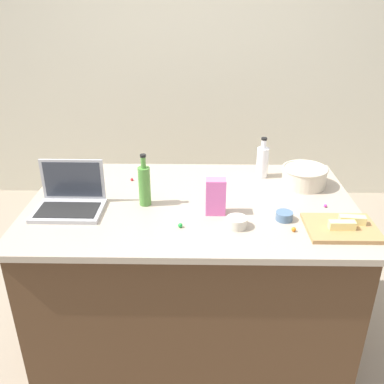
{
  "coord_description": "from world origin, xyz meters",
  "views": [
    {
      "loc": [
        0.03,
        -1.83,
        1.83
      ],
      "look_at": [
        0.0,
        0.0,
        0.95
      ],
      "focal_mm": 39.35,
      "sensor_mm": 36.0,
      "label": 1
    }
  ],
  "objects": [
    {
      "name": "candy_bag",
      "position": [
        0.11,
        -0.12,
        0.99
      ],
      "size": [
        0.09,
        0.06,
        0.17
      ],
      "primitive_type": "cube",
      "color": "pink",
      "rests_on": "island_counter"
    },
    {
      "name": "laptop",
      "position": [
        -0.57,
        -0.09,
        0.95
      ],
      "size": [
        0.31,
        0.23,
        0.22
      ],
      "color": "#B7B7BC",
      "rests_on": "island_counter"
    },
    {
      "name": "mixing_bowl_large",
      "position": [
        0.58,
        0.2,
        0.95
      ],
      "size": [
        0.23,
        0.23,
        0.1
      ],
      "color": "beige",
      "rests_on": "island_counter"
    },
    {
      "name": "island_counter",
      "position": [
        0.0,
        0.0,
        0.45
      ],
      "size": [
        1.58,
        0.97,
        0.9
      ],
      "color": "#4C331E",
      "rests_on": "ground"
    },
    {
      "name": "butter_stick_right",
      "position": [
        0.69,
        -0.24,
        0.94
      ],
      "size": [
        0.11,
        0.05,
        0.04
      ],
      "primitive_type": "cube",
      "rotation": [
        0.0,
        0.0,
        -0.1
      ],
      "color": "#F4E58C",
      "rests_on": "cutting_board"
    },
    {
      "name": "candy_3",
      "position": [
        0.63,
        -0.05,
        0.91
      ],
      "size": [
        0.02,
        0.02,
        0.02
      ],
      "primitive_type": "sphere",
      "color": "#CC3399",
      "rests_on": "island_counter"
    },
    {
      "name": "candy_5",
      "position": [
        0.57,
        0.38,
        0.91
      ],
      "size": [
        0.02,
        0.02,
        0.02
      ],
      "primitive_type": "sphere",
      "color": "yellow",
      "rests_on": "island_counter"
    },
    {
      "name": "butter_stick_left",
      "position": [
        0.64,
        -0.28,
        0.94
      ],
      "size": [
        0.11,
        0.04,
        0.04
      ],
      "primitive_type": "cube",
      "rotation": [
        0.0,
        0.0,
        0.01
      ],
      "color": "#F4E58C",
      "rests_on": "cutting_board"
    },
    {
      "name": "bottle_olive",
      "position": [
        -0.22,
        -0.03,
        1.0
      ],
      "size": [
        0.06,
        0.06,
        0.25
      ],
      "color": "#4C8C38",
      "rests_on": "island_counter"
    },
    {
      "name": "ramekin_small",
      "position": [
        0.2,
        -0.24,
        0.92
      ],
      "size": [
        0.09,
        0.09,
        0.05
      ],
      "primitive_type": "cylinder",
      "color": "beige",
      "rests_on": "island_counter"
    },
    {
      "name": "candy_4",
      "position": [
        -0.05,
        -0.25,
        0.91
      ],
      "size": [
        0.02,
        0.02,
        0.02
      ],
      "primitive_type": "sphere",
      "color": "green",
      "rests_on": "island_counter"
    },
    {
      "name": "bottle_vinegar",
      "position": [
        0.38,
        0.31,
        0.99
      ],
      "size": [
        0.06,
        0.06,
        0.22
      ],
      "color": "white",
      "rests_on": "island_counter"
    },
    {
      "name": "candy_0",
      "position": [
        -0.58,
        0.22,
        0.91
      ],
      "size": [
        0.02,
        0.02,
        0.02
      ],
      "primitive_type": "sphere",
      "color": "yellow",
      "rests_on": "island_counter"
    },
    {
      "name": "candy_1",
      "position": [
        -0.33,
        0.24,
        0.91
      ],
      "size": [
        0.02,
        0.02,
        0.02
      ],
      "primitive_type": "sphere",
      "color": "red",
      "rests_on": "island_counter"
    },
    {
      "name": "ramekin_medium",
      "position": [
        0.41,
        -0.18,
        0.92
      ],
      "size": [
        0.08,
        0.08,
        0.04
      ],
      "primitive_type": "cylinder",
      "color": "slate",
      "rests_on": "island_counter"
    },
    {
      "name": "cutting_board",
      "position": [
        0.64,
        -0.26,
        0.91
      ],
      "size": [
        0.3,
        0.24,
        0.02
      ],
      "primitive_type": "cube",
      "color": "#AD7F4C",
      "rests_on": "island_counter"
    },
    {
      "name": "ground_plane",
      "position": [
        0.0,
        0.0,
        0.0
      ],
      "size": [
        12.0,
        12.0,
        0.0
      ],
      "primitive_type": "plane",
      "color": "gray"
    },
    {
      "name": "candy_2",
      "position": [
        0.44,
        -0.28,
        0.91
      ],
      "size": [
        0.02,
        0.02,
        0.02
      ],
      "primitive_type": "sphere",
      "color": "orange",
      "rests_on": "island_counter"
    },
    {
      "name": "wall_back",
      "position": [
        0.0,
        2.04,
        1.3
      ],
      "size": [
        8.0,
        0.1,
        2.6
      ],
      "primitive_type": "cube",
      "color": "beige",
      "rests_on": "ground"
    }
  ]
}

